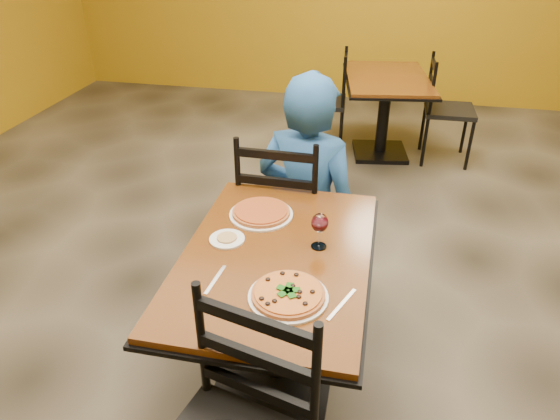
% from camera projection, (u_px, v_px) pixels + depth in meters
% --- Properties ---
extents(floor, '(7.00, 8.00, 0.01)m').
position_uv_depth(floor, '(294.00, 309.00, 3.01)').
color(floor, black).
rests_on(floor, ground).
extents(table_main, '(0.83, 1.23, 0.75)m').
position_uv_depth(table_main, '(276.00, 288.00, 2.30)').
color(table_main, brown).
rests_on(table_main, floor).
extents(table_second, '(0.89, 1.19, 0.75)m').
position_uv_depth(table_second, '(385.00, 98.00, 4.63)').
color(table_second, brown).
rests_on(table_second, floor).
extents(chair_main_far, '(0.47, 0.47, 1.02)m').
position_uv_depth(chair_main_far, '(284.00, 208.00, 3.01)').
color(chair_main_far, black).
rests_on(chair_main_far, floor).
extents(chair_second_left, '(0.46, 0.46, 0.95)m').
position_uv_depth(chair_second_left, '(322.00, 102.00, 4.77)').
color(chair_second_left, black).
rests_on(chair_second_left, floor).
extents(chair_second_right, '(0.43, 0.43, 0.94)m').
position_uv_depth(chair_second_right, '(450.00, 111.00, 4.57)').
color(chair_second_right, black).
rests_on(chair_second_right, floor).
extents(diner, '(0.72, 0.55, 1.31)m').
position_uv_depth(diner, '(308.00, 182.00, 2.99)').
color(diner, '#1B4F98').
rests_on(diner, floor).
extents(plate_main, '(0.31, 0.31, 0.01)m').
position_uv_depth(plate_main, '(288.00, 297.00, 1.95)').
color(plate_main, white).
rests_on(plate_main, table_main).
extents(pizza_main, '(0.28, 0.28, 0.02)m').
position_uv_depth(pizza_main, '(288.00, 293.00, 1.94)').
color(pizza_main, maroon).
rests_on(pizza_main, plate_main).
extents(plate_far, '(0.31, 0.31, 0.01)m').
position_uv_depth(plate_far, '(261.00, 214.00, 2.48)').
color(plate_far, white).
rests_on(plate_far, table_main).
extents(pizza_far, '(0.28, 0.28, 0.02)m').
position_uv_depth(pizza_far, '(261.00, 212.00, 2.47)').
color(pizza_far, '#BE6324').
rests_on(pizza_far, plate_far).
extents(side_plate, '(0.16, 0.16, 0.01)m').
position_uv_depth(side_plate, '(227.00, 239.00, 2.29)').
color(side_plate, white).
rests_on(side_plate, table_main).
extents(dip, '(0.09, 0.09, 0.01)m').
position_uv_depth(dip, '(227.00, 238.00, 2.29)').
color(dip, tan).
rests_on(dip, side_plate).
extents(wine_glass, '(0.08, 0.08, 0.18)m').
position_uv_depth(wine_glass, '(319.00, 229.00, 2.21)').
color(wine_glass, white).
rests_on(wine_glass, table_main).
extents(fork, '(0.03, 0.19, 0.00)m').
position_uv_depth(fork, '(215.00, 280.00, 2.05)').
color(fork, silver).
rests_on(fork, table_main).
extents(knife, '(0.09, 0.20, 0.00)m').
position_uv_depth(knife, '(342.00, 304.00, 1.92)').
color(knife, silver).
rests_on(knife, table_main).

